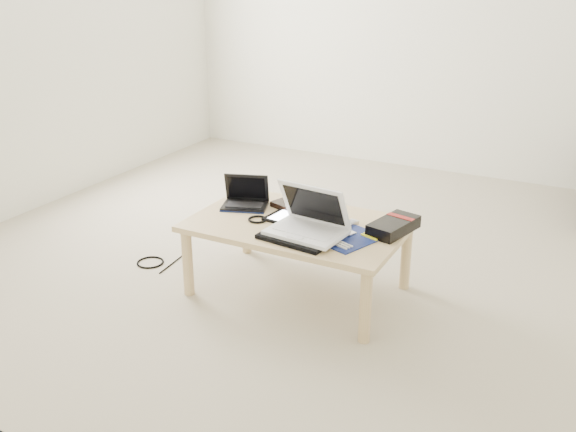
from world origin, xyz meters
The scene contains 13 objects.
ground centered at (0.00, 0.00, 0.00)m, with size 4.00×4.00×0.00m, color #B9AD96.
coffee_table centered at (0.24, -0.48, 0.35)m, with size 1.10×0.70×0.40m.
book centered at (0.17, -0.28, 0.41)m, with size 0.36×0.33×0.03m.
netbook centered at (-0.13, -0.40, 0.44)m, with size 0.29×0.25×0.18m.
tablet centered at (0.19, -0.47, 0.41)m, with size 0.26×0.21×0.01m.
remote centered at (0.48, -0.44, 0.41)m, with size 0.09×0.21×0.02m.
neoprene_sleeve centered at (0.33, -0.66, 0.41)m, with size 0.35×0.26×0.02m, color black.
white_laptop centered at (0.36, -0.61, 0.47)m, with size 0.39×0.29×0.24m.
motherboard centered at (0.55, -0.55, 0.40)m, with size 0.33×0.36×0.01m.
gpu_box centered at (0.72, -0.37, 0.43)m, with size 0.21×0.32×0.06m.
cable_coil centered at (0.04, -0.55, 0.41)m, with size 0.10×0.10×0.01m, color black.
floor_cable_coil centered at (-0.69, -0.58, 0.01)m, with size 0.16×0.16×0.01m, color black.
floor_cable_trail centered at (-0.57, -0.51, 0.00)m, with size 0.01×0.01×0.32m, color black.
Camera 1 is at (1.62, -3.23, 1.67)m, focal length 40.00 mm.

